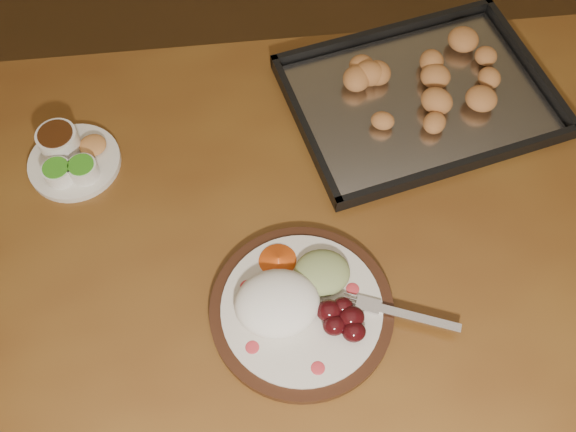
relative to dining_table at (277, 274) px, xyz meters
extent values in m
plane|color=#4E321A|center=(0.09, -0.09, -0.65)|extent=(4.00, 4.00, 0.00)
cube|color=brown|center=(0.00, 0.00, 0.08)|extent=(1.51, 0.91, 0.04)
cylinder|color=#4C3017|center=(0.68, 0.38, -0.30)|extent=(0.07, 0.07, 0.71)
cylinder|color=#32180D|center=(0.03, -0.11, 0.10)|extent=(0.27, 0.27, 0.02)
cylinder|color=silver|center=(0.03, -0.11, 0.11)|extent=(0.24, 0.24, 0.01)
ellipsoid|color=red|center=(-0.05, -0.16, 0.12)|extent=(0.02, 0.02, 0.00)
ellipsoid|color=red|center=(0.04, -0.20, 0.12)|extent=(0.02, 0.02, 0.00)
ellipsoid|color=red|center=(0.11, -0.09, 0.12)|extent=(0.02, 0.02, 0.00)
ellipsoid|color=red|center=(-0.05, -0.07, 0.12)|extent=(0.02, 0.02, 0.00)
ellipsoid|color=white|center=(-0.01, -0.11, 0.13)|extent=(0.15, 0.14, 0.06)
ellipsoid|color=#4A0A11|center=(0.07, -0.15, 0.13)|extent=(0.03, 0.03, 0.03)
ellipsoid|color=#4A0A11|center=(0.10, -0.14, 0.13)|extent=(0.03, 0.03, 0.03)
ellipsoid|color=#4A0A11|center=(0.09, -0.12, 0.13)|extent=(0.03, 0.03, 0.03)
ellipsoid|color=#4A0A11|center=(0.10, -0.16, 0.13)|extent=(0.03, 0.03, 0.03)
ellipsoid|color=#4A0A11|center=(0.07, -0.13, 0.13)|extent=(0.03, 0.03, 0.03)
ellipsoid|color=tan|center=(0.06, -0.06, 0.13)|extent=(0.10, 0.10, 0.03)
cone|color=#D44A13|center=(0.00, -0.03, 0.13)|extent=(0.07, 0.07, 0.03)
cube|color=silver|center=(0.19, -0.15, 0.12)|extent=(0.13, 0.06, 0.00)
cube|color=silver|center=(0.12, -0.12, 0.12)|extent=(0.04, 0.03, 0.00)
cylinder|color=silver|center=(0.10, -0.12, 0.12)|extent=(0.03, 0.01, 0.00)
cylinder|color=silver|center=(0.10, -0.11, 0.12)|extent=(0.03, 0.01, 0.00)
cylinder|color=silver|center=(0.10, -0.11, 0.12)|extent=(0.03, 0.01, 0.00)
cylinder|color=silver|center=(0.11, -0.10, 0.12)|extent=(0.03, 0.01, 0.00)
cylinder|color=silver|center=(-0.32, 0.20, 0.10)|extent=(0.16, 0.16, 0.01)
cylinder|color=white|center=(-0.34, 0.17, 0.12)|extent=(0.05, 0.05, 0.03)
cylinder|color=#39961E|center=(-0.34, 0.17, 0.14)|extent=(0.04, 0.04, 0.00)
cylinder|color=white|center=(-0.30, 0.17, 0.12)|extent=(0.05, 0.05, 0.03)
cylinder|color=#39961E|center=(-0.30, 0.17, 0.14)|extent=(0.04, 0.04, 0.00)
cylinder|color=white|center=(-0.34, 0.23, 0.13)|extent=(0.07, 0.07, 0.04)
cylinder|color=#371A0A|center=(-0.34, 0.23, 0.15)|extent=(0.06, 0.06, 0.00)
ellipsoid|color=#D7964C|center=(-0.29, 0.22, 0.12)|extent=(0.05, 0.05, 0.02)
cube|color=black|center=(0.29, 0.27, 0.10)|extent=(0.52, 0.42, 0.01)
cube|color=black|center=(0.26, 0.42, 0.12)|extent=(0.45, 0.11, 0.02)
cube|color=black|center=(0.33, 0.11, 0.12)|extent=(0.45, 0.11, 0.02)
cube|color=black|center=(0.51, 0.31, 0.12)|extent=(0.08, 0.33, 0.02)
cube|color=black|center=(0.07, 0.22, 0.12)|extent=(0.08, 0.33, 0.02)
cube|color=#BCBCC1|center=(0.29, 0.27, 0.11)|extent=(0.48, 0.39, 0.00)
ellipsoid|color=#B67D3F|center=(0.35, 0.28, 0.13)|extent=(0.05, 0.05, 0.04)
ellipsoid|color=#B67D3F|center=(0.39, 0.32, 0.13)|extent=(0.07, 0.07, 0.04)
ellipsoid|color=#B67D3F|center=(0.32, 0.36, 0.13)|extent=(0.07, 0.07, 0.04)
ellipsoid|color=#B67D3F|center=(0.29, 0.32, 0.13)|extent=(0.05, 0.06, 0.04)
ellipsoid|color=#B67D3F|center=(0.24, 0.34, 0.13)|extent=(0.06, 0.06, 0.04)
ellipsoid|color=#B67D3F|center=(0.24, 0.28, 0.13)|extent=(0.07, 0.07, 0.04)
ellipsoid|color=#B67D3F|center=(0.17, 0.26, 0.13)|extent=(0.06, 0.06, 0.04)
ellipsoid|color=#B67D3F|center=(0.22, 0.23, 0.13)|extent=(0.06, 0.06, 0.04)
ellipsoid|color=#B67D3F|center=(0.20, 0.21, 0.13)|extent=(0.07, 0.07, 0.04)
ellipsoid|color=#B67D3F|center=(0.27, 0.18, 0.13)|extent=(0.06, 0.06, 0.04)
ellipsoid|color=#B67D3F|center=(0.31, 0.23, 0.13)|extent=(0.05, 0.06, 0.04)
ellipsoid|color=#B67D3F|center=(0.37, 0.22, 0.13)|extent=(0.07, 0.07, 0.04)
ellipsoid|color=#B67D3F|center=(0.37, 0.24, 0.13)|extent=(0.07, 0.07, 0.04)
camera|label=1|loc=(-0.03, -0.45, 1.01)|focal=40.00mm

